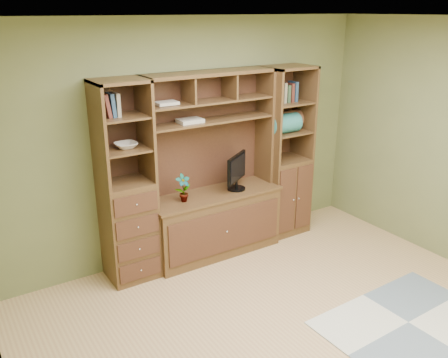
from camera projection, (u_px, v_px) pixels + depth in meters
room at (317, 197)px, 3.62m from camera, size 4.60×4.10×2.64m
center_hutch at (214, 168)px, 5.16m from camera, size 1.54×0.53×2.05m
left_tower at (126, 184)px, 4.68m from camera, size 0.50×0.45×2.05m
right_tower at (285, 153)px, 5.71m from camera, size 0.55×0.45×2.05m
rug at (408, 323)px, 4.25m from camera, size 1.58×1.07×0.01m
monitor at (237, 166)px, 5.27m from camera, size 0.50×0.43×0.56m
orchid at (183, 188)px, 4.97m from camera, size 0.16×0.11×0.31m
magazines at (190, 121)px, 4.93m from camera, size 0.26×0.19×0.04m
bowl at (126, 145)px, 4.57m from camera, size 0.22×0.22×0.05m
blanket_teal at (284, 124)px, 5.50m from camera, size 0.39×0.22×0.22m
blanket_red at (286, 120)px, 5.68m from camera, size 0.40×0.22×0.22m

